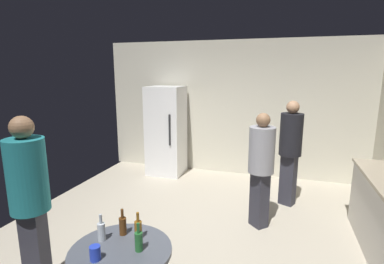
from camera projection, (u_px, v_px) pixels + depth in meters
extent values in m
cube|color=#B2A893|center=(195.00, 240.00, 3.83)|extent=(5.20, 5.20, 0.10)
cube|color=beige|center=(232.00, 109.00, 6.01)|extent=(5.32, 0.06, 2.70)
cube|color=white|center=(166.00, 131.00, 6.07)|extent=(0.70, 0.65, 1.80)
cube|color=#262628|center=(170.00, 130.00, 5.67)|extent=(0.03, 0.03, 0.60)
cylinder|color=#4C515B|center=(121.00, 251.00, 2.31)|extent=(0.80, 0.80, 0.03)
cylinder|color=#8C5919|center=(138.00, 230.00, 2.45)|extent=(0.06, 0.06, 0.15)
cylinder|color=#8C5919|center=(138.00, 217.00, 2.42)|extent=(0.02, 0.02, 0.08)
cylinder|color=#593314|center=(123.00, 226.00, 2.50)|extent=(0.06, 0.06, 0.15)
cylinder|color=#593314|center=(122.00, 214.00, 2.48)|extent=(0.02, 0.02, 0.08)
cylinder|color=#26662D|center=(139.00, 242.00, 2.28)|extent=(0.06, 0.06, 0.15)
cylinder|color=#26662D|center=(138.00, 228.00, 2.25)|extent=(0.02, 0.02, 0.08)
cylinder|color=silver|center=(101.00, 232.00, 2.41)|extent=(0.06, 0.06, 0.15)
cylinder|color=silver|center=(101.00, 219.00, 2.39)|extent=(0.02, 0.02, 0.08)
cylinder|color=blue|center=(95.00, 253.00, 2.17)|extent=(0.08, 0.08, 0.11)
cube|color=#2D2D38|center=(259.00, 199.00, 4.03)|extent=(0.28, 0.28, 0.77)
cylinder|color=gray|center=(262.00, 150.00, 3.89)|extent=(0.48, 0.48, 0.61)
sphere|color=#8C6647|center=(263.00, 120.00, 3.81)|extent=(0.18, 0.18, 0.18)
cube|color=#2D2D38|center=(36.00, 252.00, 2.79)|extent=(0.23, 0.26, 0.85)
cylinder|color=#1E727A|center=(27.00, 175.00, 2.64)|extent=(0.43, 0.43, 0.67)
sphere|color=#8C6647|center=(22.00, 127.00, 2.55)|extent=(0.20, 0.20, 0.20)
cube|color=#2D2D38|center=(288.00, 180.00, 4.70)|extent=(0.27, 0.25, 0.82)
cylinder|color=black|center=(291.00, 134.00, 4.55)|extent=(0.45, 0.45, 0.65)
sphere|color=tan|center=(293.00, 107.00, 4.46)|extent=(0.19, 0.19, 0.19)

